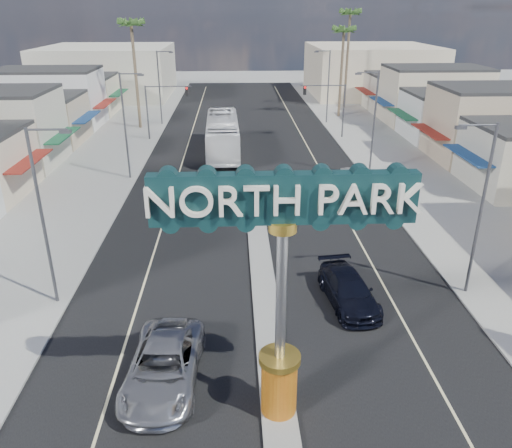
{
  "coord_description": "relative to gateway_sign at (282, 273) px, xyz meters",
  "views": [
    {
      "loc": [
        -1.48,
        -12.16,
        13.85
      ],
      "look_at": [
        -0.46,
        10.15,
        4.11
      ],
      "focal_mm": 35.0,
      "sensor_mm": 36.0,
      "label": 1
    }
  ],
  "objects": [
    {
      "name": "ground",
      "position": [
        0.0,
        28.02,
        -5.93
      ],
      "size": [
        160.0,
        160.0,
        0.0
      ],
      "primitive_type": "plane",
      "color": "gray",
      "rests_on": "ground"
    },
    {
      "name": "road",
      "position": [
        0.0,
        28.02,
        -5.92
      ],
      "size": [
        20.0,
        120.0,
        0.01
      ],
      "primitive_type": "cube",
      "color": "black",
      "rests_on": "ground"
    },
    {
      "name": "median_island",
      "position": [
        0.0,
        12.02,
        -5.85
      ],
      "size": [
        1.3,
        30.0,
        0.16
      ],
      "primitive_type": "cube",
      "color": "gray",
      "rests_on": "ground"
    },
    {
      "name": "sidewalk_left",
      "position": [
        -14.0,
        28.02,
        -5.87
      ],
      "size": [
        8.0,
        120.0,
        0.12
      ],
      "primitive_type": "cube",
      "color": "gray",
      "rests_on": "ground"
    },
    {
      "name": "sidewalk_right",
      "position": [
        14.0,
        28.02,
        -5.87
      ],
      "size": [
        8.0,
        120.0,
        0.12
      ],
      "primitive_type": "cube",
      "color": "gray",
      "rests_on": "ground"
    },
    {
      "name": "storefront_row_left",
      "position": [
        -24.0,
        41.02,
        -2.93
      ],
      "size": [
        12.0,
        42.0,
        6.0
      ],
      "primitive_type": "cube",
      "color": "beige",
      "rests_on": "ground"
    },
    {
      "name": "storefront_row_right",
      "position": [
        24.0,
        41.02,
        -2.93
      ],
      "size": [
        12.0,
        42.0,
        6.0
      ],
      "primitive_type": "cube",
      "color": "#B7B29E",
      "rests_on": "ground"
    },
    {
      "name": "backdrop_far_left",
      "position": [
        -22.0,
        73.02,
        -1.93
      ],
      "size": [
        20.0,
        20.0,
        8.0
      ],
      "primitive_type": "cube",
      "color": "#B7B29E",
      "rests_on": "ground"
    },
    {
      "name": "backdrop_far_right",
      "position": [
        22.0,
        73.02,
        -1.93
      ],
      "size": [
        20.0,
        20.0,
        8.0
      ],
      "primitive_type": "cube",
      "color": "beige",
      "rests_on": "ground"
    },
    {
      "name": "gateway_sign",
      "position": [
        0.0,
        0.0,
        0.0
      ],
      "size": [
        8.2,
        1.5,
        9.15
      ],
      "color": "#BB490E",
      "rests_on": "median_island"
    },
    {
      "name": "traffic_signal_left",
      "position": [
        -9.18,
        42.02,
        -1.65
      ],
      "size": [
        5.09,
        0.45,
        6.0
      ],
      "color": "#47474C",
      "rests_on": "ground"
    },
    {
      "name": "traffic_signal_right",
      "position": [
        9.18,
        42.02,
        -1.65
      ],
      "size": [
        5.09,
        0.45,
        6.0
      ],
      "color": "#47474C",
      "rests_on": "ground"
    },
    {
      "name": "streetlight_l_near",
      "position": [
        -10.43,
        8.02,
        -0.86
      ],
      "size": [
        2.03,
        0.22,
        9.0
      ],
      "color": "#47474C",
      "rests_on": "ground"
    },
    {
      "name": "streetlight_l_mid",
      "position": [
        -10.43,
        28.02,
        -0.86
      ],
      "size": [
        2.03,
        0.22,
        9.0
      ],
      "color": "#47474C",
      "rests_on": "ground"
    },
    {
      "name": "streetlight_l_far",
      "position": [
        -10.43,
        50.02,
        -0.86
      ],
      "size": [
        2.03,
        0.22,
        9.0
      ],
      "color": "#47474C",
      "rests_on": "ground"
    },
    {
      "name": "streetlight_r_near",
      "position": [
        10.43,
        8.02,
        -0.86
      ],
      "size": [
        2.03,
        0.22,
        9.0
      ],
      "color": "#47474C",
      "rests_on": "ground"
    },
    {
      "name": "streetlight_r_mid",
      "position": [
        10.43,
        28.02,
        -0.86
      ],
      "size": [
        2.03,
        0.22,
        9.0
      ],
      "color": "#47474C",
      "rests_on": "ground"
    },
    {
      "name": "streetlight_r_far",
      "position": [
        10.43,
        50.02,
        -0.86
      ],
      "size": [
        2.03,
        0.22,
        9.0
      ],
      "color": "#47474C",
      "rests_on": "ground"
    },
    {
      "name": "palm_left_far",
      "position": [
        -13.0,
        48.02,
        5.57
      ],
      "size": [
        2.6,
        2.6,
        13.1
      ],
      "color": "brown",
      "rests_on": "ground"
    },
    {
      "name": "palm_right_mid",
      "position": [
        13.0,
        54.02,
        4.67
      ],
      "size": [
        2.6,
        2.6,
        12.1
      ],
      "color": "brown",
      "rests_on": "ground"
    },
    {
      "name": "palm_right_far",
      "position": [
        15.0,
        60.02,
        6.46
      ],
      "size": [
        2.6,
        2.6,
        14.1
      ],
      "color": "brown",
      "rests_on": "ground"
    },
    {
      "name": "suv_left",
      "position": [
        -4.41,
        1.84,
        -5.1
      ],
      "size": [
        3.09,
        6.1,
        1.66
      ],
      "primitive_type": "imported",
      "rotation": [
        0.0,
        0.0,
        -0.06
      ],
      "color": "#A3A3A8",
      "rests_on": "ground"
    },
    {
      "name": "suv_right",
      "position": [
        4.17,
        7.32,
        -5.17
      ],
      "size": [
        2.73,
        5.42,
        1.51
      ],
      "primitive_type": "imported",
      "rotation": [
        0.0,
        0.0,
        0.12
      ],
      "color": "black",
      "rests_on": "ground"
    },
    {
      "name": "car_parked_right",
      "position": [
        8.74,
        23.98,
        -5.07
      ],
      "size": [
        2.3,
        5.34,
        1.71
      ],
      "primitive_type": "imported",
      "rotation": [
        0.0,
        0.0,
        0.1
      ],
      "color": "silver",
      "rests_on": "ground"
    },
    {
      "name": "city_bus",
      "position": [
        -2.6,
        36.31,
        -4.05
      ],
      "size": [
        3.43,
        13.51,
        3.75
      ],
      "primitive_type": "imported",
      "rotation": [
        0.0,
        0.0,
        0.02
      ],
      "color": "white",
      "rests_on": "ground"
    }
  ]
}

